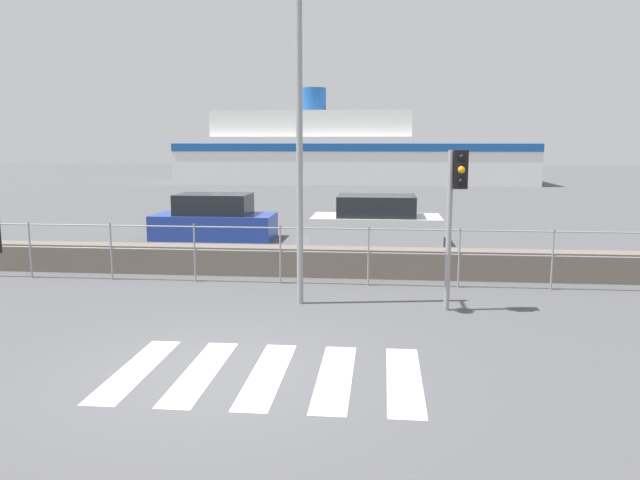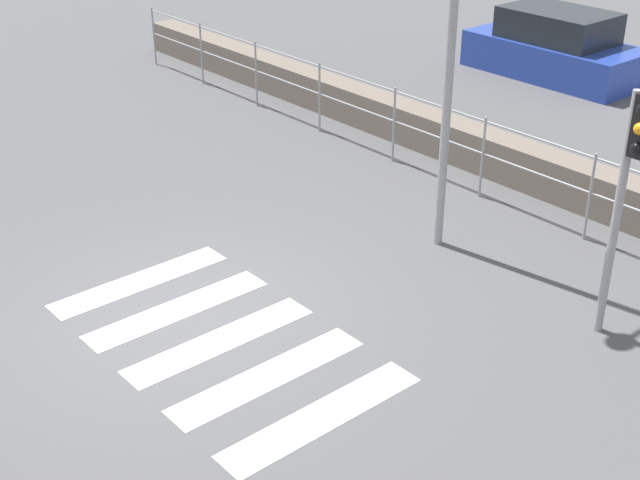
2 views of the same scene
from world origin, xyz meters
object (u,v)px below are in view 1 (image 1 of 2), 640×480
traffic_light_far (456,194)px  ferry_boat (347,152)px  streetlamp (298,89)px  parked_car_blue (214,220)px  parked_car_white (376,222)px

traffic_light_far → ferry_boat: (-4.12, 36.94, 0.13)m
traffic_light_far → ferry_boat: size_ratio=0.11×
streetlamp → parked_car_blue: bearing=115.6°
traffic_light_far → parked_car_blue: traffic_light_far is taller
traffic_light_far → parked_car_white: 8.26m
traffic_light_far → parked_car_white: traffic_light_far is taller
streetlamp → parked_car_white: size_ratio=1.64×
streetlamp → parked_car_white: streetlamp is taller
streetlamp → parked_car_white: (1.35, 7.92, -3.38)m
streetlamp → parked_car_blue: 9.41m
traffic_light_far → ferry_boat: bearing=96.4°
ferry_boat → parked_car_blue: ferry_boat is taller
ferry_boat → parked_car_white: (2.63, -28.96, -1.66)m
traffic_light_far → ferry_boat: ferry_boat is taller
traffic_light_far → streetlamp: size_ratio=0.45×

